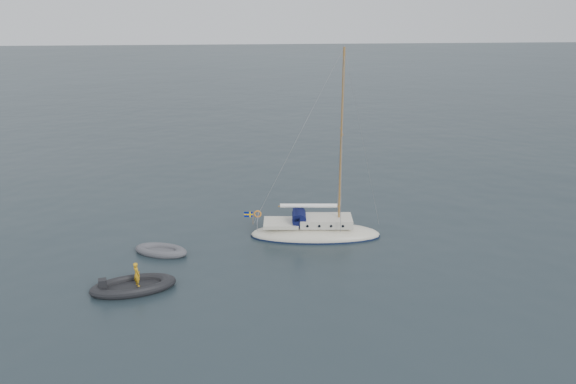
{
  "coord_description": "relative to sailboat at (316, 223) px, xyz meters",
  "views": [
    {
      "loc": [
        -4.14,
        -29.28,
        13.86
      ],
      "look_at": [
        -1.76,
        0.0,
        3.63
      ],
      "focal_mm": 35.0,
      "sensor_mm": 36.0,
      "label": 1
    }
  ],
  "objects": [
    {
      "name": "dinghy",
      "position": [
        -9.09,
        -1.72,
        -0.7
      ],
      "size": [
        3.14,
        1.42,
        0.45
      ],
      "rotation": [
        0.0,
        0.0,
        -0.34
      ],
      "color": "#4F4E53",
      "rests_on": "ground"
    },
    {
      "name": "sailboat",
      "position": [
        0.0,
        0.0,
        0.0
      ],
      "size": [
        8.3,
        2.49,
        11.82
      ],
      "rotation": [
        0.0,
        0.0,
        -0.08
      ],
      "color": "beige",
      "rests_on": "ground"
    },
    {
      "name": "rib",
      "position": [
        -9.94,
        -5.84,
        -0.65
      ],
      "size": [
        4.24,
        1.93,
        1.5
      ],
      "rotation": [
        0.0,
        0.0,
        0.23
      ],
      "color": "black",
      "rests_on": "ground"
    },
    {
      "name": "ground",
      "position": [
        -0.09,
        -1.99,
        -0.89
      ],
      "size": [
        300.0,
        300.0,
        0.0
      ],
      "primitive_type": "plane",
      "color": "black",
      "rests_on": "ground"
    }
  ]
}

